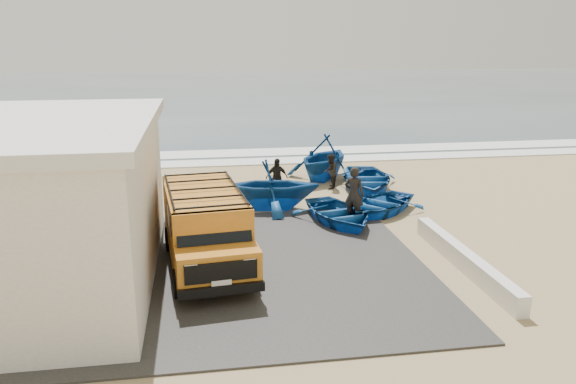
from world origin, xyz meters
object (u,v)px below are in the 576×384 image
parapet (464,259)px  boat_near_left (338,213)px  fisherman_middle (330,171)px  fisherman_back (277,178)px  boat_mid_right (366,179)px  boat_far_left (324,157)px  fisherman_front (354,194)px  van (206,226)px  boat_mid_left (271,185)px  boat_near_right (380,204)px

parapet → boat_near_left: (-2.49, 4.47, 0.10)m
fisherman_middle → fisherman_back: (-2.46, -0.96, 0.05)m
boat_near_left → boat_mid_right: bearing=49.2°
parapet → boat_far_left: 11.00m
boat_near_left → fisherman_front: fisherman_front is taller
boat_far_left → fisherman_back: (-2.54, -2.66, -0.23)m
fisherman_middle → fisherman_back: 2.64m
van → fisherman_middle: 9.54m
fisherman_front → boat_mid_left: bearing=2.0°
boat_mid_left → boat_far_left: size_ratio=0.92×
van → boat_near_left: 5.63m
boat_mid_left → boat_mid_right: size_ratio=0.84×
boat_mid_left → fisherman_back: bearing=-7.8°
boat_near_right → fisherman_back: (-3.45, 2.81, 0.44)m
van → fisherman_back: van is taller
parapet → boat_mid_right: size_ratio=1.41×
boat_near_right → fisherman_front: fisherman_front is taller
van → fisherman_front: (5.18, 3.31, -0.22)m
boat_far_left → boat_near_left: bearing=-61.5°
boat_far_left → fisherman_front: boat_far_left is taller
boat_near_left → boat_far_left: size_ratio=0.93×
boat_mid_left → fisherman_back: 1.73m
boat_mid_right → parapet: bearing=-79.8°
boat_near_right → fisherman_front: bearing=-100.0°
van → boat_far_left: 11.00m
fisherman_front → boat_near_right: bearing=-110.5°
boat_near_right → boat_mid_right: (0.47, 3.37, 0.08)m
boat_far_left → boat_near_right: bearing=-44.1°
fisherman_front → fisherman_back: fisherman_front is taller
parapet → boat_near_left: size_ratio=1.66×
van → boat_near_left: bearing=28.2°
boat_near_right → boat_far_left: bearing=147.5°
parapet → boat_mid_left: size_ratio=1.67×
boat_near_left → boat_mid_right: boat_mid_right is taller
boat_near_right → boat_far_left: boat_far_left is taller
boat_near_left → boat_mid_left: 2.99m
boat_far_left → fisherman_front: bearing=-56.4°
boat_mid_left → boat_near_left: bearing=-128.1°
parapet → van: van is taller
boat_near_left → boat_far_left: (0.89, 6.39, 0.65)m
boat_mid_right → fisherman_front: size_ratio=2.17×
boat_mid_left → boat_mid_right: boat_mid_left is taller
parapet → boat_near_left: bearing=119.1°
van → boat_mid_right: (6.87, 7.44, -0.76)m
boat_far_left → fisherman_middle: boat_far_left is taller
boat_near_left → van: bearing=-158.5°
parapet → fisherman_front: 5.06m
van → fisherman_back: size_ratio=3.39×
parapet → boat_far_left: size_ratio=1.54×
boat_near_right → van: bearing=-99.6°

